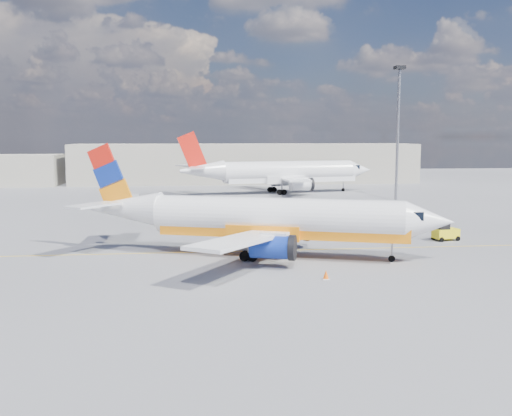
{
  "coord_description": "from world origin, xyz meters",
  "views": [
    {
      "loc": [
        -6.02,
        -43.5,
        9.48
      ],
      "look_at": [
        -0.75,
        3.91,
        3.5
      ],
      "focal_mm": 40.0,
      "sensor_mm": 36.0,
      "label": 1
    }
  ],
  "objects": [
    {
      "name": "second_jet",
      "position": [
        8.94,
        51.02,
        3.46
      ],
      "size": [
        34.36,
        26.56,
        10.37
      ],
      "rotation": [
        0.0,
        0.0,
        0.19
      ],
      "color": "white",
      "rests_on": "ground"
    },
    {
      "name": "gse_tug",
      "position": [
        16.96,
        5.9,
        0.76
      ],
      "size": [
        2.47,
        1.81,
        1.61
      ],
      "rotation": [
        0.0,
        0.0,
        0.2
      ],
      "color": "black",
      "rests_on": "ground"
    },
    {
      "name": "floodlight_mast",
      "position": [
        23.64,
        37.05,
        11.71
      ],
      "size": [
        1.43,
        1.43,
        19.54
      ],
      "color": "gray",
      "rests_on": "ground"
    },
    {
      "name": "main_jet",
      "position": [
        -0.36,
        0.83,
        3.0
      ],
      "size": [
        29.65,
        22.5,
        9.01
      ],
      "rotation": [
        0.0,
        0.0,
        -0.33
      ],
      "color": "white",
      "rests_on": "ground"
    },
    {
      "name": "taxi_line",
      "position": [
        0.0,
        3.0,
        0.01
      ],
      "size": [
        70.0,
        0.15,
        0.01
      ],
      "primitive_type": "cube",
      "color": "yellow",
      "rests_on": "ground"
    },
    {
      "name": "ground",
      "position": [
        0.0,
        0.0,
        0.0
      ],
      "size": [
        240.0,
        240.0,
        0.0
      ],
      "primitive_type": "plane",
      "color": "#5C5C61",
      "rests_on": "ground"
    },
    {
      "name": "terminal_main",
      "position": [
        5.0,
        75.0,
        4.0
      ],
      "size": [
        70.0,
        14.0,
        8.0
      ],
      "primitive_type": "cube",
      "color": "#BEB6A3",
      "rests_on": "ground"
    },
    {
      "name": "traffic_cone",
      "position": [
        2.75,
        -6.99,
        0.3
      ],
      "size": [
        0.45,
        0.45,
        0.62
      ],
      "color": "white",
      "rests_on": "ground"
    }
  ]
}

